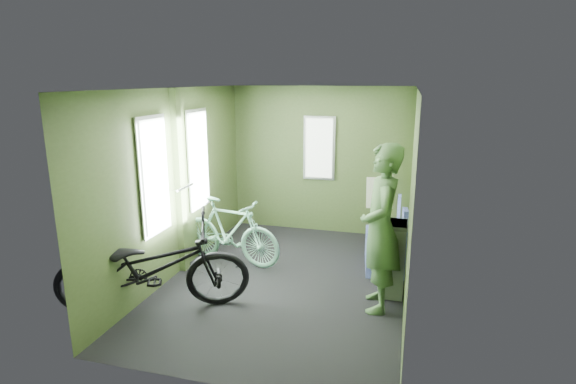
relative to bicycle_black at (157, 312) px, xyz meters
name	(u,v)px	position (x,y,z in m)	size (l,w,h in m)	color
room	(284,165)	(1.08, 1.13, 1.44)	(4.00, 4.02, 2.31)	black
bicycle_black	(157,312)	(0.00, 0.00, 0.00)	(0.69, 1.98, 1.04)	black
bicycle_mint	(231,262)	(0.25, 1.45, 0.00)	(0.42, 1.48, 0.89)	#74BA9D
passenger	(381,228)	(2.24, 0.74, 0.89)	(0.52, 0.74, 1.79)	#3D5E33
waste_box	(393,259)	(2.38, 1.10, 0.43)	(0.25, 0.35, 0.86)	gray
bench_seat	(386,247)	(2.26, 1.87, 0.26)	(0.56, 0.89, 0.89)	navy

